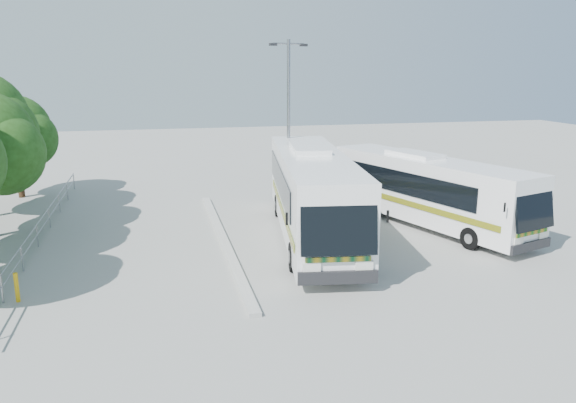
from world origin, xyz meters
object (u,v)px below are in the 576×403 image
object	(u,v)px
lamppost	(289,117)
bollard	(17,287)
tree_far_e	(16,131)
coach_adjacent	(427,189)
coach_main	(312,192)

from	to	relation	value
lamppost	bollard	bearing A→B (deg)	-150.73
tree_far_e	lamppost	distance (m)	15.73
tree_far_e	bollard	bearing A→B (deg)	-79.32
coach_adjacent	bollard	xyz separation A→B (m)	(-17.06, -5.28, -1.28)
tree_far_e	coach_adjacent	distance (m)	23.05
lamppost	coach_adjacent	bearing A→B (deg)	-57.31
bollard	tree_far_e	bearing A→B (deg)	100.68
coach_adjacent	lamppost	xyz separation A→B (m)	(-5.50, 5.32, 3.09)
tree_far_e	coach_main	xyz separation A→B (m)	(14.29, -11.60, -1.84)
coach_main	bollard	xyz separation A→B (m)	(-11.22, -4.70, -1.55)
coach_main	bollard	distance (m)	12.26
coach_adjacent	bollard	world-z (taller)	coach_adjacent
lamppost	tree_far_e	bearing A→B (deg)	145.46
bollard	coach_adjacent	bearing A→B (deg)	17.18
tree_far_e	coach_main	world-z (taller)	tree_far_e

